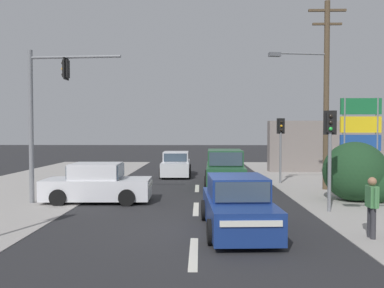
{
  "coord_description": "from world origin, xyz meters",
  "views": [
    {
      "loc": [
        0.15,
        -10.6,
        2.81
      ],
      "look_at": [
        -0.17,
        4.0,
        2.34
      ],
      "focal_mm": 35.0,
      "sensor_mm": 36.0,
      "label": 1
    }
  ],
  "objects_px": {
    "utility_pole_midground_right": "(324,89)",
    "traffic_signal_mast": "(44,106)",
    "suv_kerbside_parked": "(225,170)",
    "sedan_oncoming_near": "(237,206)",
    "shopping_plaza_sign": "(361,129)",
    "sedan_crossing_left": "(176,165)",
    "pedestal_signal_far_median": "(281,139)",
    "pedestal_signal_right_kerb": "(330,143)",
    "sedan_oncoming_mid": "(97,185)",
    "pedestrian_at_kerb": "(372,204)"
  },
  "relations": [
    {
      "from": "utility_pole_midground_right",
      "to": "traffic_signal_mast",
      "type": "height_order",
      "value": "utility_pole_midground_right"
    },
    {
      "from": "suv_kerbside_parked",
      "to": "sedan_oncoming_near",
      "type": "relative_size",
      "value": 1.06
    },
    {
      "from": "shopping_plaza_sign",
      "to": "sedan_crossing_left",
      "type": "bearing_deg",
      "value": 157.21
    },
    {
      "from": "utility_pole_midground_right",
      "to": "pedestal_signal_far_median",
      "type": "relative_size",
      "value": 2.56
    },
    {
      "from": "pedestal_signal_far_median",
      "to": "sedan_crossing_left",
      "type": "distance_m",
      "value": 7.05
    },
    {
      "from": "suv_kerbside_parked",
      "to": "shopping_plaza_sign",
      "type": "bearing_deg",
      "value": 4.41
    },
    {
      "from": "utility_pole_midground_right",
      "to": "pedestal_signal_right_kerb",
      "type": "bearing_deg",
      "value": -105.65
    },
    {
      "from": "pedestal_signal_far_median",
      "to": "shopping_plaza_sign",
      "type": "bearing_deg",
      "value": -10.43
    },
    {
      "from": "sedan_oncoming_near",
      "to": "traffic_signal_mast",
      "type": "bearing_deg",
      "value": 151.65
    },
    {
      "from": "sedan_oncoming_mid",
      "to": "pedestrian_at_kerb",
      "type": "distance_m",
      "value": 9.98
    },
    {
      "from": "pedestal_signal_far_median",
      "to": "shopping_plaza_sign",
      "type": "relative_size",
      "value": 0.77
    },
    {
      "from": "sedan_oncoming_mid",
      "to": "sedan_crossing_left",
      "type": "bearing_deg",
      "value": 73.96
    },
    {
      "from": "pedestal_signal_right_kerb",
      "to": "shopping_plaza_sign",
      "type": "relative_size",
      "value": 0.77
    },
    {
      "from": "sedan_crossing_left",
      "to": "traffic_signal_mast",
      "type": "bearing_deg",
      "value": -115.84
    },
    {
      "from": "traffic_signal_mast",
      "to": "sedan_oncoming_near",
      "type": "relative_size",
      "value": 1.39
    },
    {
      "from": "traffic_signal_mast",
      "to": "pedestal_signal_right_kerb",
      "type": "bearing_deg",
      "value": -7.18
    },
    {
      "from": "traffic_signal_mast",
      "to": "pedestal_signal_far_median",
      "type": "bearing_deg",
      "value": 29.61
    },
    {
      "from": "sedan_oncoming_near",
      "to": "sedan_oncoming_mid",
      "type": "distance_m",
      "value": 6.7
    },
    {
      "from": "utility_pole_midground_right",
      "to": "pedestal_signal_far_median",
      "type": "distance_m",
      "value": 3.65
    },
    {
      "from": "suv_kerbside_parked",
      "to": "traffic_signal_mast",
      "type": "bearing_deg",
      "value": -147.59
    },
    {
      "from": "pedestal_signal_far_median",
      "to": "pedestrian_at_kerb",
      "type": "xyz_separation_m",
      "value": [
        0.13,
        -10.57,
        -1.49
      ]
    },
    {
      "from": "utility_pole_midground_right",
      "to": "pedestal_signal_far_median",
      "type": "bearing_deg",
      "value": 126.56
    },
    {
      "from": "utility_pole_midground_right",
      "to": "pedestal_signal_right_kerb",
      "type": "height_order",
      "value": "utility_pole_midground_right"
    },
    {
      "from": "utility_pole_midground_right",
      "to": "pedestrian_at_kerb",
      "type": "distance_m",
      "value": 9.43
    },
    {
      "from": "pedestal_signal_right_kerb",
      "to": "pedestal_signal_far_median",
      "type": "xyz_separation_m",
      "value": [
        -0.15,
        7.28,
        0.0
      ]
    },
    {
      "from": "suv_kerbside_parked",
      "to": "sedan_oncoming_mid",
      "type": "distance_m",
      "value": 6.88
    },
    {
      "from": "shopping_plaza_sign",
      "to": "pedestrian_at_kerb",
      "type": "distance_m",
      "value": 10.76
    },
    {
      "from": "traffic_signal_mast",
      "to": "sedan_oncoming_mid",
      "type": "distance_m",
      "value": 3.71
    },
    {
      "from": "suv_kerbside_parked",
      "to": "pedestrian_at_kerb",
      "type": "relative_size",
      "value": 2.81
    },
    {
      "from": "utility_pole_midground_right",
      "to": "pedestrian_at_kerb",
      "type": "xyz_separation_m",
      "value": [
        -1.46,
        -8.43,
        -3.99
      ]
    },
    {
      "from": "utility_pole_midground_right",
      "to": "shopping_plaza_sign",
      "type": "distance_m",
      "value": 3.38
    },
    {
      "from": "traffic_signal_mast",
      "to": "sedan_oncoming_near",
      "type": "distance_m",
      "value": 8.69
    },
    {
      "from": "utility_pole_midground_right",
      "to": "shopping_plaza_sign",
      "type": "height_order",
      "value": "utility_pole_midground_right"
    },
    {
      "from": "pedestrian_at_kerb",
      "to": "suv_kerbside_parked",
      "type": "bearing_deg",
      "value": 109.23
    },
    {
      "from": "pedestal_signal_right_kerb",
      "to": "pedestal_signal_far_median",
      "type": "bearing_deg",
      "value": 91.16
    },
    {
      "from": "pedestal_signal_far_median",
      "to": "sedan_crossing_left",
      "type": "height_order",
      "value": "pedestal_signal_far_median"
    },
    {
      "from": "utility_pole_midground_right",
      "to": "shopping_plaza_sign",
      "type": "bearing_deg",
      "value": 30.44
    },
    {
      "from": "sedan_crossing_left",
      "to": "pedestal_signal_far_median",
      "type": "bearing_deg",
      "value": -30.07
    },
    {
      "from": "shopping_plaza_sign",
      "to": "suv_kerbside_parked",
      "type": "height_order",
      "value": "shopping_plaza_sign"
    },
    {
      "from": "pedestal_signal_right_kerb",
      "to": "pedestrian_at_kerb",
      "type": "height_order",
      "value": "pedestal_signal_right_kerb"
    },
    {
      "from": "traffic_signal_mast",
      "to": "shopping_plaza_sign",
      "type": "xyz_separation_m",
      "value": [
        14.45,
        5.21,
        -0.85
      ]
    },
    {
      "from": "shopping_plaza_sign",
      "to": "sedan_crossing_left",
      "type": "distance_m",
      "value": 10.98
    },
    {
      "from": "pedestal_signal_far_median",
      "to": "sedan_crossing_left",
      "type": "bearing_deg",
      "value": 149.93
    },
    {
      "from": "pedestal_signal_right_kerb",
      "to": "pedestrian_at_kerb",
      "type": "xyz_separation_m",
      "value": [
        -0.02,
        -3.28,
        -1.49
      ]
    },
    {
      "from": "pedestal_signal_right_kerb",
      "to": "sedan_crossing_left",
      "type": "xyz_separation_m",
      "value": [
        -6.07,
        10.71,
        -1.71
      ]
    },
    {
      "from": "suv_kerbside_parked",
      "to": "sedan_oncoming_mid",
      "type": "xyz_separation_m",
      "value": [
        -5.39,
        -4.27,
        -0.18
      ]
    },
    {
      "from": "shopping_plaza_sign",
      "to": "suv_kerbside_parked",
      "type": "xyz_separation_m",
      "value": [
        -7.1,
        -0.55,
        -2.1
      ]
    },
    {
      "from": "sedan_oncoming_mid",
      "to": "utility_pole_midground_right",
      "type": "bearing_deg",
      "value": 18.67
    },
    {
      "from": "utility_pole_midground_right",
      "to": "pedestal_signal_far_median",
      "type": "xyz_separation_m",
      "value": [
        -1.59,
        2.14,
        -2.5
      ]
    },
    {
      "from": "pedestal_signal_far_median",
      "to": "sedan_oncoming_mid",
      "type": "relative_size",
      "value": 0.83
    }
  ]
}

